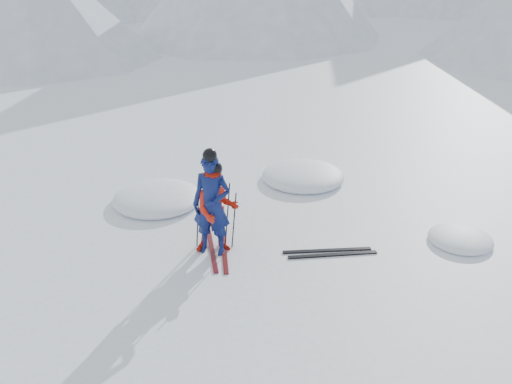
{
  "coord_description": "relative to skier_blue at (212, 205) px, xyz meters",
  "views": [
    {
      "loc": [
        -0.89,
        -8.67,
        5.33
      ],
      "look_at": [
        -1.69,
        0.5,
        1.1
      ],
      "focal_mm": 38.0,
      "sensor_mm": 36.0,
      "label": 1
    }
  ],
  "objects": [
    {
      "name": "pole_blue_left",
      "position": [
        -0.3,
        0.15,
        -0.33
      ],
      "size": [
        0.13,
        0.09,
        1.31
      ],
      "primitive_type": "cylinder",
      "rotation": [
        0.05,
        0.08,
        0.0
      ],
      "color": "black",
      "rests_on": "ground"
    },
    {
      "name": "snow_lumps",
      "position": [
        0.58,
        2.64,
        -0.99
      ],
      "size": [
        8.01,
        4.48,
        0.45
      ],
      "color": "white",
      "rests_on": "ground"
    },
    {
      "name": "ground",
      "position": [
        2.47,
        -0.12,
        -0.99
      ],
      "size": [
        160.0,
        160.0,
        0.0
      ],
      "primitive_type": "plane",
      "color": "white",
      "rests_on": "ground"
    },
    {
      "name": "skier_red",
      "position": [
        0.08,
        0.06,
        -0.13
      ],
      "size": [
        0.95,
        0.81,
        1.7
      ],
      "primitive_type": "imported",
      "rotation": [
        0.0,
        0.0,
        0.22
      ],
      "color": "red",
      "rests_on": "ground"
    },
    {
      "name": "ski_worn_right",
      "position": [
        0.2,
        0.06,
        -0.97
      ],
      "size": [
        0.4,
        1.69,
        0.03
      ],
      "primitive_type": "cube",
      "rotation": [
        0.0,
        0.0,
        0.18
      ],
      "color": "black",
      "rests_on": "ground"
    },
    {
      "name": "pole_red_left",
      "position": [
        -0.22,
        0.31,
        -0.42
      ],
      "size": [
        0.11,
        0.09,
        1.13
      ],
      "primitive_type": "cylinder",
      "rotation": [
        0.06,
        0.08,
        0.0
      ],
      "color": "black",
      "rests_on": "ground"
    },
    {
      "name": "ski_loose_a",
      "position": [
        2.16,
        0.19,
        -0.97
      ],
      "size": [
        1.69,
        0.38,
        0.03
      ],
      "primitive_type": "cube",
      "rotation": [
        0.0,
        0.0,
        1.74
      ],
      "color": "black",
      "rests_on": "ground"
    },
    {
      "name": "skier_blue",
      "position": [
        0.0,
        0.0,
        0.0
      ],
      "size": [
        0.78,
        0.58,
        1.97
      ],
      "primitive_type": "imported",
      "rotation": [
        0.0,
        0.0,
        -0.16
      ],
      "color": "#0D1852",
      "rests_on": "ground"
    },
    {
      "name": "ski_worn_left",
      "position": [
        -0.04,
        0.06,
        -0.97
      ],
      "size": [
        0.51,
        1.67,
        0.03
      ],
      "primitive_type": "cube",
      "rotation": [
        0.0,
        0.0,
        0.25
      ],
      "color": "black",
      "rests_on": "ground"
    },
    {
      "name": "ski_loose_b",
      "position": [
        2.26,
        0.04,
        -0.97
      ],
      "size": [
        1.68,
        0.44,
        0.03
      ],
      "primitive_type": "cube",
      "rotation": [
        0.0,
        0.0,
        1.78
      ],
      "color": "black",
      "rests_on": "ground"
    },
    {
      "name": "pole_red_right",
      "position": [
        0.38,
        0.21,
        -0.42
      ],
      "size": [
        0.11,
        0.08,
        1.13
      ],
      "primitive_type": "cylinder",
      "rotation": [
        -0.05,
        0.08,
        0.0
      ],
      "color": "black",
      "rests_on": "ground"
    },
    {
      "name": "pole_blue_right",
      "position": [
        0.25,
        0.25,
        -0.33
      ],
      "size": [
        0.13,
        0.08,
        1.31
      ],
      "primitive_type": "cylinder",
      "rotation": [
        -0.04,
        0.08,
        0.0
      ],
      "color": "black",
      "rests_on": "ground"
    }
  ]
}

